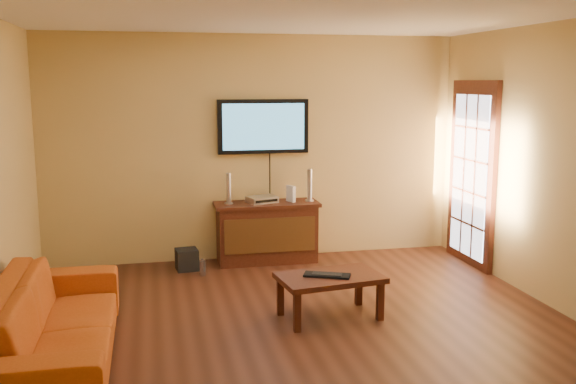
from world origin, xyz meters
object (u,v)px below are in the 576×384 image
object	(u,v)px
media_console	(267,232)
speaker_left	(229,190)
television	(263,127)
sofa	(53,310)
av_receiver	(262,199)
game_console	(291,194)
speaker_right	(310,186)
coffee_table	(330,281)
keyboard	(327,275)
bottle	(203,268)
subwoofer	(187,259)

from	to	relation	value
media_console	speaker_left	bearing A→B (deg)	178.29
television	sofa	distance (m)	3.59
media_console	television	bearing A→B (deg)	90.00
television	av_receiver	world-z (taller)	television
game_console	speaker_right	bearing A→B (deg)	-26.09
television	game_console	bearing A→B (deg)	-33.27
av_receiver	media_console	bearing A→B (deg)	-36.25
coffee_table	keyboard	distance (m)	0.08
bottle	sofa	bearing A→B (deg)	-122.40
media_console	television	world-z (taller)	television
speaker_left	keyboard	xyz separation A→B (m)	(0.65, -1.99, -0.48)
television	speaker_left	world-z (taller)	television
sofa	subwoofer	world-z (taller)	sofa
speaker_right	game_console	world-z (taller)	speaker_right
media_console	bottle	bearing A→B (deg)	-152.56
speaker_right	bottle	world-z (taller)	speaker_right
sofa	av_receiver	xyz separation A→B (m)	(2.05, 2.48, 0.33)
speaker_right	bottle	distance (m)	1.61
sofa	bottle	xyz separation A→B (m)	(1.29, 2.04, -0.34)
av_receiver	keyboard	world-z (taller)	av_receiver
sofa	subwoofer	bearing A→B (deg)	-26.35
media_console	subwoofer	distance (m)	1.01
av_receiver	bottle	world-z (taller)	av_receiver
av_receiver	keyboard	size ratio (longest dim) A/B	0.75
keyboard	av_receiver	bearing A→B (deg)	97.13
speaker_left	bottle	world-z (taller)	speaker_left
game_console	coffee_table	bearing A→B (deg)	-115.51
game_console	bottle	xyz separation A→B (m)	(-1.10, -0.42, -0.73)
subwoofer	bottle	bearing A→B (deg)	-66.89
bottle	television	bearing A→B (deg)	37.34
speaker_left	sofa	bearing A→B (deg)	-123.77
subwoofer	television	bearing A→B (deg)	12.92
speaker_right	av_receiver	world-z (taller)	speaker_right
television	coffee_table	world-z (taller)	television
subwoofer	av_receiver	bearing A→B (deg)	3.55
media_console	television	xyz separation A→B (m)	(0.00, 0.20, 1.25)
bottle	av_receiver	bearing A→B (deg)	30.12
television	keyboard	bearing A→B (deg)	-84.84
television	subwoofer	world-z (taller)	television
bottle	keyboard	size ratio (longest dim) A/B	0.44
speaker_right	keyboard	xyz separation A→B (m)	(-0.33, -1.97, -0.49)
speaker_right	keyboard	size ratio (longest dim) A/B	0.87
media_console	keyboard	world-z (taller)	media_console
sofa	television	bearing A→B (deg)	-38.55
coffee_table	bottle	xyz separation A→B (m)	(-1.04, 1.53, -0.25)
media_console	game_console	size ratio (longest dim) A/B	6.39
media_console	subwoofer	world-z (taller)	media_console
television	subwoofer	size ratio (longest dim) A/B	4.51
media_console	game_console	world-z (taller)	game_console
media_console	speaker_left	distance (m)	0.69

